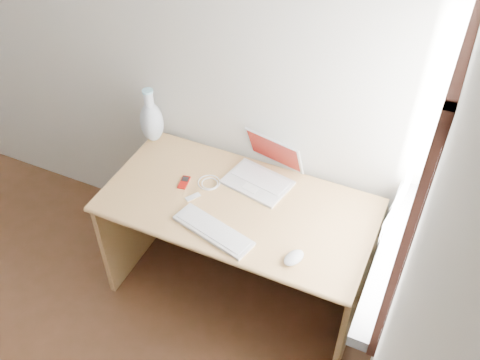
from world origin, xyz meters
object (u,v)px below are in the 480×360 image
at_px(external_keyboard, 213,230).
at_px(vase, 152,120).
at_px(desk, 245,220).
at_px(laptop, 261,171).

bearing_deg(external_keyboard, vase, 156.29).
distance_m(desk, external_keyboard, 0.37).
xyz_separation_m(external_keyboard, vase, (-0.61, 0.48, 0.12)).
height_order(desk, external_keyboard, external_keyboard).
relative_size(desk, vase, 4.11).
bearing_deg(desk, laptop, 77.32).
bearing_deg(desk, external_keyboard, -95.09).
xyz_separation_m(desk, laptop, (0.03, 0.13, 0.25)).
bearing_deg(laptop, vase, -172.76).
bearing_deg(external_keyboard, desk, 99.28).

